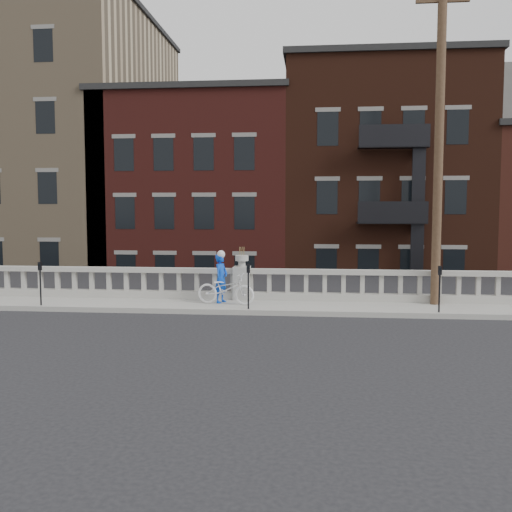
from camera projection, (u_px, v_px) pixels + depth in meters
The scene contains 11 objects.
ground at pixel (223, 328), 15.10m from camera, with size 120.00×120.00×0.00m, color black.
sidewalk at pixel (238, 306), 18.07m from camera, with size 32.00×2.20×0.15m, color gray.
balustrade at pixel (242, 285), 18.96m from camera, with size 28.00×0.34×1.03m.
planter_pedestal at pixel (242, 279), 18.94m from camera, with size 0.55×0.55×1.76m.
lower_level at pixel (286, 217), 37.67m from camera, with size 80.00×44.00×20.80m.
utility_pole at pixel (439, 142), 17.62m from camera, with size 1.60×0.28×10.00m.
parking_meter_b at pixel (40, 278), 17.75m from camera, with size 0.10×0.09×1.36m.
parking_meter_c at pixel (248, 281), 17.10m from camera, with size 0.10×0.09×1.36m.
parking_meter_d at pixel (440, 284), 16.55m from camera, with size 0.10×0.09×1.36m.
bicycle at pixel (226, 289), 18.00m from camera, with size 0.65×1.86×0.98m, color silver.
cyclist at pixel (221, 278), 18.29m from camera, with size 0.57×0.38×1.58m, color #0C42C2.
Camera 1 is at (2.34, -14.73, 3.17)m, focal length 40.00 mm.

